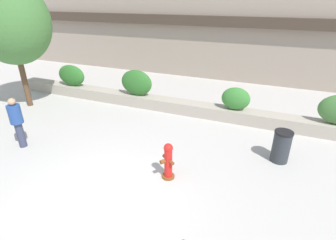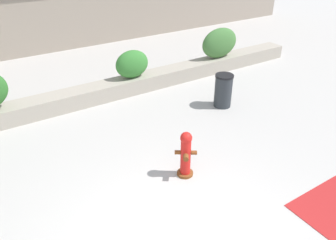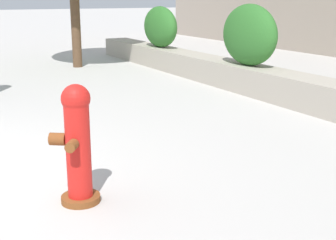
# 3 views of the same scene
# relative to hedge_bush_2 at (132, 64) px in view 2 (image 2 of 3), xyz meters

# --- Properties ---
(planter_wall_low) EXTENTS (18.00, 0.70, 0.50)m
(planter_wall_low) POSITION_rel_hedge_bush_2_xyz_m (-2.21, 0.00, -0.70)
(planter_wall_low) COLOR #ADA393
(planter_wall_low) RESTS_ON ground
(hedge_bush_2) EXTENTS (1.12, 0.60, 0.90)m
(hedge_bush_2) POSITION_rel_hedge_bush_2_xyz_m (0.00, 0.00, 0.00)
(hedge_bush_2) COLOR #387F33
(hedge_bush_2) RESTS_ON planter_wall_low
(hedge_bush_3) EXTENTS (1.55, 0.58, 1.11)m
(hedge_bush_3) POSITION_rel_hedge_bush_2_xyz_m (3.63, 0.00, 0.10)
(hedge_bush_3) COLOR #427538
(hedge_bush_3) RESTS_ON planter_wall_low
(fire_hydrant) EXTENTS (0.49, 0.49, 1.08)m
(fire_hydrant) POSITION_rel_hedge_bush_2_xyz_m (-1.04, -4.47, -0.40)
(fire_hydrant) COLOR brown
(fire_hydrant) RESTS_ON ground
(trash_bin) EXTENTS (0.55, 0.55, 1.01)m
(trash_bin) POSITION_rel_hedge_bush_2_xyz_m (1.80, -2.40, -0.44)
(trash_bin) COLOR #2D3338
(trash_bin) RESTS_ON ground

